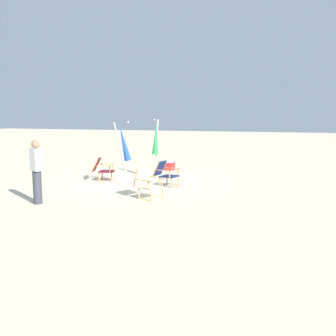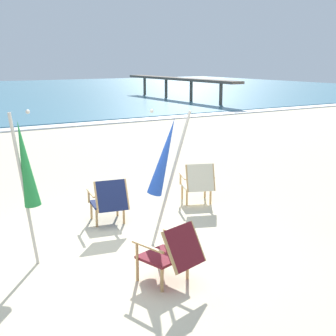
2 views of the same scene
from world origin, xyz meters
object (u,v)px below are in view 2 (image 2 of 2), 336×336
object	(u,v)px
beach_chair_back_right	(172,252)
beach_chair_mid_center	(198,182)
beach_chair_front_right	(109,200)
umbrella_furled_green	(25,166)
umbrella_furled_blue	(165,158)

from	to	relation	value
beach_chair_back_right	beach_chair_mid_center	world-z (taller)	beach_chair_mid_center
beach_chair_back_right	beach_chair_front_right	distance (m)	2.41
beach_chair_back_right	umbrella_furled_green	world-z (taller)	umbrella_furled_green
beach_chair_back_right	beach_chair_front_right	xyz separation A→B (m)	(0.25, 2.39, 0.00)
beach_chair_mid_center	umbrella_furled_green	size ratio (longest dim) A/B	0.40
beach_chair_mid_center	umbrella_furled_blue	xyz separation A→B (m)	(-1.62, -1.43, 0.92)
beach_chair_front_right	umbrella_furled_blue	size ratio (longest dim) A/B	0.40
beach_chair_back_right	umbrella_furled_green	size ratio (longest dim) A/B	0.41
umbrella_furled_blue	umbrella_furled_green	xyz separation A→B (m)	(-1.89, 0.39, 0.04)
beach_chair_mid_center	umbrella_furled_blue	world-z (taller)	umbrella_furled_blue
beach_chair_mid_center	umbrella_furled_blue	distance (m)	2.34
beach_chair_front_right	umbrella_furled_green	distance (m)	2.05
beach_chair_mid_center	umbrella_furled_green	xyz separation A→B (m)	(-3.51, -1.04, 0.96)
beach_chair_mid_center	umbrella_furled_blue	bearing A→B (deg)	-138.58
umbrella_furled_green	umbrella_furled_blue	bearing A→B (deg)	-11.68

